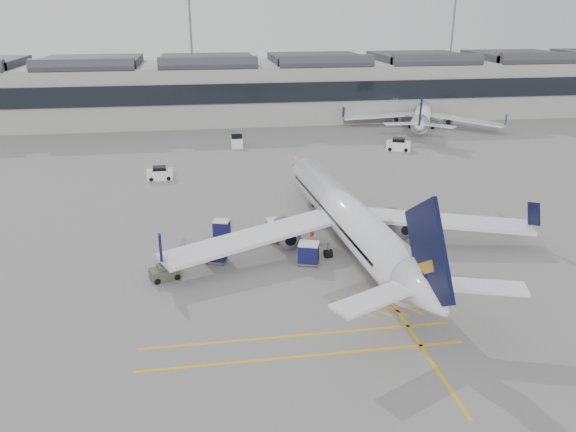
{
  "coord_description": "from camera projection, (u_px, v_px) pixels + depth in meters",
  "views": [
    {
      "loc": [
        -3.95,
        -43.24,
        21.57
      ],
      "look_at": [
        3.32,
        3.13,
        4.0
      ],
      "focal_mm": 35.0,
      "sensor_mm": 36.0,
      "label": 1
    }
  ],
  "objects": [
    {
      "name": "baggage_cart_a",
      "position": [
        309.0,
        253.0,
        49.76
      ],
      "size": [
        2.27,
        2.06,
        1.99
      ],
      "rotation": [
        0.0,
        0.0,
        -0.31
      ],
      "color": "gray",
      "rests_on": "ground"
    },
    {
      "name": "baggage_cart_b",
      "position": [
        222.0,
        228.0,
        55.62
      ],
      "size": [
        1.99,
        1.79,
        1.76
      ],
      "rotation": [
        0.0,
        0.0,
        -0.28
      ],
      "color": "gray",
      "rests_on": "ground"
    },
    {
      "name": "ground",
      "position": [
        255.0,
        274.0,
        48.15
      ],
      "size": [
        220.0,
        220.0,
        0.0
      ],
      "primitive_type": "plane",
      "color": "gray",
      "rests_on": "ground"
    },
    {
      "name": "light_masts",
      "position": [
        207.0,
        41.0,
        122.39
      ],
      "size": [
        113.0,
        0.6,
        25.45
      ],
      "color": "slate",
      "rests_on": "ground"
    },
    {
      "name": "service_van_mid",
      "position": [
        237.0,
        141.0,
        91.82
      ],
      "size": [
        1.97,
        3.77,
        1.91
      ],
      "rotation": [
        0.0,
        0.0,
        1.54
      ],
      "color": "silver",
      "rests_on": "ground"
    },
    {
      "name": "safety_cone_nose",
      "position": [
        311.0,
        190.0,
        69.49
      ],
      "size": [
        0.41,
        0.41,
        0.56
      ],
      "primitive_type": "cone",
      "color": "#F24C0A",
      "rests_on": "ground"
    },
    {
      "name": "belt_loader",
      "position": [
        352.0,
        214.0,
        60.32
      ],
      "size": [
        5.22,
        2.38,
        2.07
      ],
      "rotation": [
        0.0,
        0.0,
        0.18
      ],
      "color": "#B9B8B0",
      "rests_on": "ground"
    },
    {
      "name": "baggage_cart_d",
      "position": [
        216.0,
        251.0,
        50.14
      ],
      "size": [
        2.2,
        2.0,
        1.91
      ],
      "rotation": [
        0.0,
        0.0,
        -0.33
      ],
      "color": "gray",
      "rests_on": "ground"
    },
    {
      "name": "service_van_right",
      "position": [
        398.0,
        145.0,
        89.28
      ],
      "size": [
        4.18,
        3.14,
        1.93
      ],
      "rotation": [
        0.0,
        0.0,
        -0.38
      ],
      "color": "silver",
      "rests_on": "ground"
    },
    {
      "name": "safety_cone_engine",
      "position": [
        377.0,
        241.0,
        54.35
      ],
      "size": [
        0.36,
        0.36,
        0.5
      ],
      "primitive_type": "cone",
      "color": "#F24C0A",
      "rests_on": "ground"
    },
    {
      "name": "airliner_main",
      "position": [
        348.0,
        218.0,
        52.46
      ],
      "size": [
        35.52,
        38.92,
        10.34
      ],
      "rotation": [
        0.0,
        0.0,
        0.07
      ],
      "color": "white",
      "rests_on": "ground"
    },
    {
      "name": "ramp_agent_a",
      "position": [
        312.0,
        232.0,
        55.1
      ],
      "size": [
        0.72,
        0.66,
        1.64
      ],
      "primitive_type": "imported",
      "rotation": [
        0.0,
        0.0,
        0.57
      ],
      "color": "#FF5E0D",
      "rests_on": "ground"
    },
    {
      "name": "terminal",
      "position": [
        219.0,
        88.0,
        112.54
      ],
      "size": [
        200.0,
        20.45,
        12.4
      ],
      "color": "#9E9E99",
      "rests_on": "ground"
    },
    {
      "name": "airliner_far",
      "position": [
        423.0,
        114.0,
        105.93
      ],
      "size": [
        27.81,
        30.71,
        8.74
      ],
      "rotation": [
        0.0,
        0.0,
        -0.42
      ],
      "color": "white",
      "rests_on": "ground"
    },
    {
      "name": "baggage_cart_c",
      "position": [
        276.0,
        228.0,
        55.17
      ],
      "size": [
        1.96,
        1.62,
        2.05
      ],
      "rotation": [
        0.0,
        0.0,
        -0.01
      ],
      "color": "gray",
      "rests_on": "ground"
    },
    {
      "name": "ramp_agent_b",
      "position": [
        278.0,
        236.0,
        53.99
      ],
      "size": [
        1.03,
        0.98,
        1.67
      ],
      "primitive_type": "imported",
      "rotation": [
        0.0,
        0.0,
        3.73
      ],
      "color": "#F43E0C",
      "rests_on": "ground"
    },
    {
      "name": "service_van_left",
      "position": [
        160.0,
        174.0,
        74.31
      ],
      "size": [
        3.44,
        1.83,
        1.73
      ],
      "rotation": [
        0.0,
        0.0,
        0.04
      ],
      "color": "silver",
      "rests_on": "ground"
    },
    {
      "name": "apron_markings",
      "position": [
        341.0,
        225.0,
        58.85
      ],
      "size": [
        0.25,
        60.0,
        0.01
      ],
      "primitive_type": "cube",
      "color": "gold",
      "rests_on": "ground"
    },
    {
      "name": "pushback_tug",
      "position": [
        165.0,
        273.0,
        47.13
      ],
      "size": [
        2.71,
        2.14,
        1.32
      ],
      "rotation": [
        0.0,
        0.0,
        0.35
      ],
      "color": "#4A4C40",
      "rests_on": "ground"
    }
  ]
}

